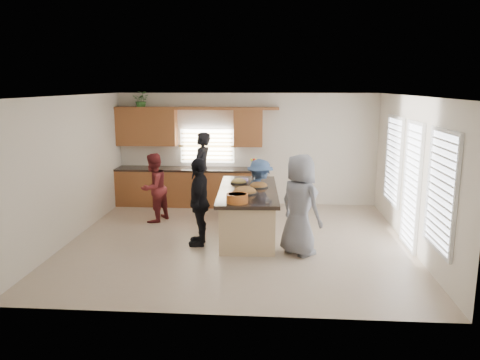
# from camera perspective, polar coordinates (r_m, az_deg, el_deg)

# --- Properties ---
(floor) EXTENTS (6.50, 6.50, 0.00)m
(floor) POSITION_cam_1_polar(r_m,az_deg,el_deg) (9.22, -0.32, -7.44)
(floor) COLOR #C0AA8F
(floor) RESTS_ON ground
(room_shell) EXTENTS (6.52, 6.02, 2.81)m
(room_shell) POSITION_cam_1_polar(r_m,az_deg,el_deg) (8.79, -0.33, 4.36)
(room_shell) COLOR silver
(room_shell) RESTS_ON ground
(back_cabinetry) EXTENTS (4.08, 0.66, 2.46)m
(back_cabinetry) POSITION_cam_1_polar(r_m,az_deg,el_deg) (11.81, -6.40, 1.30)
(back_cabinetry) COLOR #98582C
(back_cabinetry) RESTS_ON ground
(right_wall_glazing) EXTENTS (0.06, 4.00, 2.25)m
(right_wall_glazing) POSITION_cam_1_polar(r_m,az_deg,el_deg) (9.08, 20.31, 0.29)
(right_wall_glazing) COLOR white
(right_wall_glazing) RESTS_ON ground
(island) EXTENTS (1.26, 2.75, 0.95)m
(island) POSITION_cam_1_polar(r_m,az_deg,el_deg) (9.47, 0.97, -4.07)
(island) COLOR tan
(island) RESTS_ON ground
(platter_front) EXTENTS (0.50, 0.50, 0.20)m
(platter_front) POSITION_cam_1_polar(r_m,az_deg,el_deg) (9.00, 0.58, -1.44)
(platter_front) COLOR black
(platter_front) RESTS_ON island
(platter_mid) EXTENTS (0.40, 0.40, 0.16)m
(platter_mid) POSITION_cam_1_polar(r_m,az_deg,el_deg) (9.54, 2.29, -0.70)
(platter_mid) COLOR black
(platter_mid) RESTS_ON island
(platter_back) EXTENTS (0.36, 0.36, 0.14)m
(platter_back) POSITION_cam_1_polar(r_m,az_deg,el_deg) (9.91, -0.16, -0.23)
(platter_back) COLOR black
(platter_back) RESTS_ON island
(salad_bowl) EXTENTS (0.39, 0.39, 0.16)m
(salad_bowl) POSITION_cam_1_polar(r_m,az_deg,el_deg) (8.26, -0.35, -2.19)
(salad_bowl) COLOR orange
(salad_bowl) RESTS_ON island
(clear_cup) EXTENTS (0.08, 0.08, 0.09)m
(clear_cup) POSITION_cam_1_polar(r_m,az_deg,el_deg) (8.28, 3.37, -2.51)
(clear_cup) COLOR white
(clear_cup) RESTS_ON island
(plate_stack) EXTENTS (0.19, 0.19, 0.05)m
(plate_stack) POSITION_cam_1_polar(r_m,az_deg,el_deg) (10.17, 0.47, 0.05)
(plate_stack) COLOR #B691D3
(plate_stack) RESTS_ON island
(flower_vase) EXTENTS (0.14, 0.14, 0.43)m
(flower_vase) POSITION_cam_1_polar(r_m,az_deg,el_deg) (10.52, 1.65, 1.64)
(flower_vase) COLOR silver
(flower_vase) RESTS_ON island
(potted_plant) EXTENTS (0.41, 0.36, 0.44)m
(potted_plant) POSITION_cam_1_polar(r_m,az_deg,el_deg) (11.97, -11.91, 9.49)
(potted_plant) COLOR #3B772F
(potted_plant) RESTS_ON back_cabinetry
(woman_left_back) EXTENTS (0.60, 0.77, 1.86)m
(woman_left_back) POSITION_cam_1_polar(r_m,az_deg,el_deg) (11.61, -4.66, 1.25)
(woman_left_back) COLOR black
(woman_left_back) RESTS_ON ground
(woman_left_mid) EXTENTS (0.82, 0.91, 1.53)m
(woman_left_mid) POSITION_cam_1_polar(r_m,az_deg,el_deg) (10.49, -10.49, -0.95)
(woman_left_mid) COLOR maroon
(woman_left_mid) RESTS_ON ground
(woman_left_front) EXTENTS (0.45, 1.00, 1.67)m
(woman_left_front) POSITION_cam_1_polar(r_m,az_deg,el_deg) (8.84, -4.99, -2.66)
(woman_left_front) COLOR black
(woman_left_front) RESTS_ON ground
(woman_right_back) EXTENTS (0.94, 1.12, 1.50)m
(woman_right_back) POSITION_cam_1_polar(r_m,az_deg,el_deg) (9.71, 2.45, -1.85)
(woman_right_back) COLOR #39537C
(woman_right_back) RESTS_ON ground
(woman_right_front) EXTENTS (1.02, 1.05, 1.82)m
(woman_right_front) POSITION_cam_1_polar(r_m,az_deg,el_deg) (8.36, 7.30, -3.03)
(woman_right_front) COLOR slate
(woman_right_front) RESTS_ON ground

